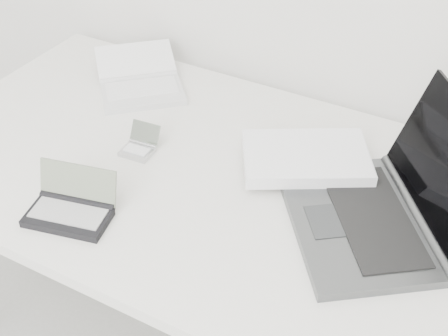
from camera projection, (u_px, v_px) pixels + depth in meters
The scene contains 5 objects.
desk at pixel (244, 200), 1.40m from camera, with size 1.60×0.80×0.73m.
laptop_large at pixel (354, 189), 1.30m from camera, with size 0.61×0.50×0.24m.
netbook_open_white at pixel (140, 83), 1.68m from camera, with size 0.34×0.35×0.06m.
pda_silver at pixel (140, 147), 1.46m from camera, with size 0.08×0.09×0.06m.
palmtop_charcoal at pixel (71, 208), 1.28m from camera, with size 0.19×0.16×0.09m.
Camera 1 is at (0.47, 0.60, 1.60)m, focal length 50.00 mm.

